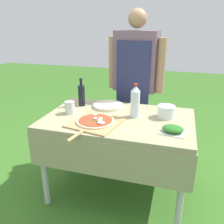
# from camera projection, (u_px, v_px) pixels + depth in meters

# --- Properties ---
(ground_plane) EXTENTS (12.00, 12.00, 0.00)m
(ground_plane) POSITION_uv_depth(u_px,v_px,m) (118.00, 190.00, 2.21)
(ground_plane) COLOR #386B23
(prep_table) EXTENTS (1.22, 0.79, 0.73)m
(prep_table) POSITION_uv_depth(u_px,v_px,m) (118.00, 128.00, 1.98)
(prep_table) COLOR gray
(prep_table) RESTS_ON ground
(person_cook) EXTENTS (0.59, 0.24, 1.59)m
(person_cook) POSITION_uv_depth(u_px,v_px,m) (135.00, 77.00, 2.44)
(person_cook) COLOR #4C4C51
(person_cook) RESTS_ON ground
(pizza_on_peel) EXTENTS (0.42, 0.56, 0.05)m
(pizza_on_peel) POSITION_uv_depth(u_px,v_px,m) (95.00, 122.00, 1.82)
(pizza_on_peel) COLOR tan
(pizza_on_peel) RESTS_ON prep_table
(oil_bottle) EXTENTS (0.06, 0.06, 0.26)m
(oil_bottle) POSITION_uv_depth(u_px,v_px,m) (82.00, 95.00, 2.19)
(oil_bottle) COLOR black
(oil_bottle) RESTS_ON prep_table
(water_bottle) EXTENTS (0.08, 0.08, 0.28)m
(water_bottle) POSITION_uv_depth(u_px,v_px,m) (135.00, 101.00, 1.91)
(water_bottle) COLOR silver
(water_bottle) RESTS_ON prep_table
(herb_container) EXTENTS (0.20, 0.17, 0.05)m
(herb_container) POSITION_uv_depth(u_px,v_px,m) (173.00, 129.00, 1.67)
(herb_container) COLOR silver
(herb_container) RESTS_ON prep_table
(mixing_tub) EXTENTS (0.14, 0.14, 0.10)m
(mixing_tub) POSITION_uv_depth(u_px,v_px,m) (166.00, 111.00, 1.93)
(mixing_tub) COLOR silver
(mixing_tub) RESTS_ON prep_table
(plate_stack) EXTENTS (0.28, 0.28, 0.02)m
(plate_stack) POSITION_uv_depth(u_px,v_px,m) (108.00, 106.00, 2.18)
(plate_stack) COLOR beige
(plate_stack) RESTS_ON prep_table
(sauce_jar) EXTENTS (0.08, 0.08, 0.10)m
(sauce_jar) POSITION_uv_depth(u_px,v_px,m) (70.00, 108.00, 2.02)
(sauce_jar) COLOR silver
(sauce_jar) RESTS_ON prep_table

